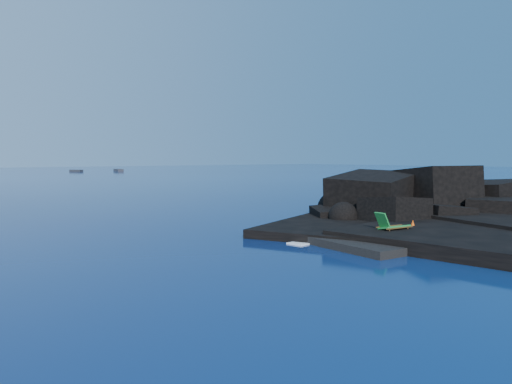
% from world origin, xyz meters
% --- Properties ---
extents(ground, '(400.00, 400.00, 0.00)m').
position_xyz_m(ground, '(0.00, 0.00, 0.00)').
color(ground, '#030B37').
rests_on(ground, ground).
extents(headland, '(24.00, 24.00, 3.60)m').
position_xyz_m(headland, '(13.00, 3.00, 0.00)').
color(headland, black).
rests_on(headland, ground).
extents(beach, '(9.08, 6.86, 0.70)m').
position_xyz_m(beach, '(4.50, 0.50, 0.00)').
color(beach, black).
rests_on(beach, ground).
extents(surf_foam, '(10.00, 8.00, 0.06)m').
position_xyz_m(surf_foam, '(5.00, 5.00, 0.00)').
color(surf_foam, white).
rests_on(surf_foam, ground).
extents(deck_chair, '(1.91, 1.02, 1.25)m').
position_xyz_m(deck_chair, '(4.07, 0.22, 0.98)').
color(deck_chair, '#1A762F').
rests_on(deck_chair, beach).
extents(towel, '(2.01, 1.01, 0.05)m').
position_xyz_m(towel, '(4.13, -1.06, 0.38)').
color(towel, silver).
rests_on(towel, beach).
extents(sunbather, '(1.74, 0.48, 0.23)m').
position_xyz_m(sunbather, '(4.13, -1.06, 0.52)').
color(sunbather, tan).
rests_on(sunbather, towel).
extents(marker_cone, '(0.48, 0.48, 0.56)m').
position_xyz_m(marker_cone, '(5.90, 0.40, 0.63)').
color(marker_cone, '#F1520C').
rests_on(marker_cone, beach).
extents(distant_boat_a, '(2.79, 4.34, 0.56)m').
position_xyz_m(distant_boat_a, '(33.58, 126.89, 0.00)').
color(distant_boat_a, '#242529').
rests_on(distant_boat_a, ground).
extents(distant_boat_b, '(2.32, 5.26, 0.68)m').
position_xyz_m(distant_boat_b, '(44.28, 122.63, 0.00)').
color(distant_boat_b, '#2A2A2F').
rests_on(distant_boat_b, ground).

